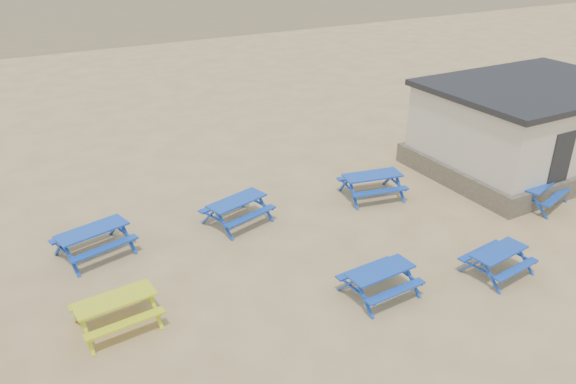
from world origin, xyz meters
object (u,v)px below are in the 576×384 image
picnic_table_blue_a (94,242)px  picnic_table_yellow (117,312)px  picnic_table_blue_b (237,211)px  amenity_block (528,126)px

picnic_table_blue_a → picnic_table_yellow: picnic_table_blue_a is taller
picnic_table_blue_b → picnic_table_yellow: (-4.34, -3.06, -0.01)m
picnic_table_blue_b → amenity_block: amenity_block is taller
picnic_table_blue_a → picnic_table_yellow: 3.32m
picnic_table_yellow → amenity_block: amenity_block is taller
picnic_table_blue_a → amenity_block: amenity_block is taller
picnic_table_yellow → picnic_table_blue_a: bearing=81.8°
picnic_table_yellow → amenity_block: 15.49m
picnic_table_blue_a → picnic_table_blue_b: picnic_table_blue_a is taller
picnic_table_blue_b → amenity_block: (10.99, -1.19, 1.18)m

